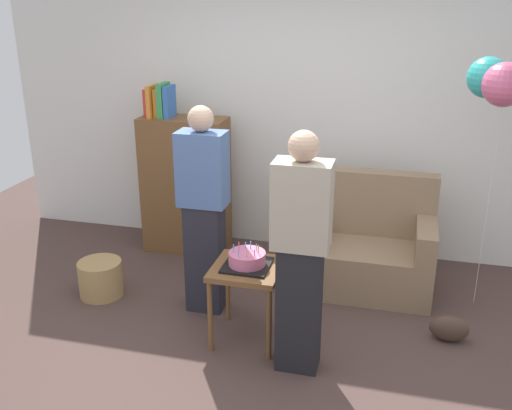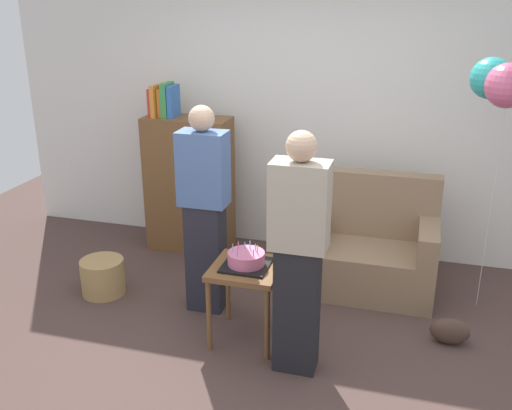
% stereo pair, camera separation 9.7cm
% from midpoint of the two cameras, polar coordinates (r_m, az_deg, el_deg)
% --- Properties ---
extents(ground_plane, '(8.00, 8.00, 0.00)m').
position_cam_midpoint_polar(ground_plane, '(4.14, -0.91, -15.07)').
color(ground_plane, '#4C3833').
extents(wall_back, '(6.00, 0.10, 2.70)m').
position_cam_midpoint_polar(wall_back, '(5.48, 4.77, 9.24)').
color(wall_back, silver).
rests_on(wall_back, ground_plane).
extents(couch, '(1.10, 0.70, 0.96)m').
position_cam_midpoint_polar(couch, '(5.02, 10.20, -4.21)').
color(couch, '#8C7054').
rests_on(couch, ground_plane).
extents(bookshelf, '(0.80, 0.36, 1.61)m').
position_cam_midpoint_polar(bookshelf, '(5.57, -7.46, 2.16)').
color(bookshelf, brown).
rests_on(bookshelf, ground_plane).
extents(side_table, '(0.48, 0.48, 0.58)m').
position_cam_midpoint_polar(side_table, '(4.13, -1.55, -7.11)').
color(side_table, brown).
rests_on(side_table, ground_plane).
extents(birthday_cake, '(0.32, 0.32, 0.17)m').
position_cam_midpoint_polar(birthday_cake, '(4.07, -1.57, -5.38)').
color(birthday_cake, black).
rests_on(birthday_cake, side_table).
extents(person_blowing_candles, '(0.36, 0.22, 1.63)m').
position_cam_midpoint_polar(person_blowing_candles, '(4.42, -5.76, -0.54)').
color(person_blowing_candles, '#23232D').
rests_on(person_blowing_candles, ground_plane).
extents(person_holding_cake, '(0.36, 0.22, 1.63)m').
position_cam_midpoint_polar(person_holding_cake, '(3.69, 3.64, -4.82)').
color(person_holding_cake, black).
rests_on(person_holding_cake, ground_plane).
extents(wicker_basket, '(0.36, 0.36, 0.30)m').
position_cam_midpoint_polar(wicker_basket, '(5.04, -15.49, -6.94)').
color(wicker_basket, '#A88451').
rests_on(wicker_basket, ground_plane).
extents(handbag, '(0.28, 0.14, 0.20)m').
position_cam_midpoint_polar(handbag, '(4.51, 17.79, -11.43)').
color(handbag, '#473328').
rests_on(handbag, ground_plane).
extents(balloon_bunch, '(0.40, 0.45, 1.95)m').
position_cam_midpoint_polar(balloon_bunch, '(4.53, 21.91, 11.17)').
color(balloon_bunch, silver).
rests_on(balloon_bunch, ground_plane).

